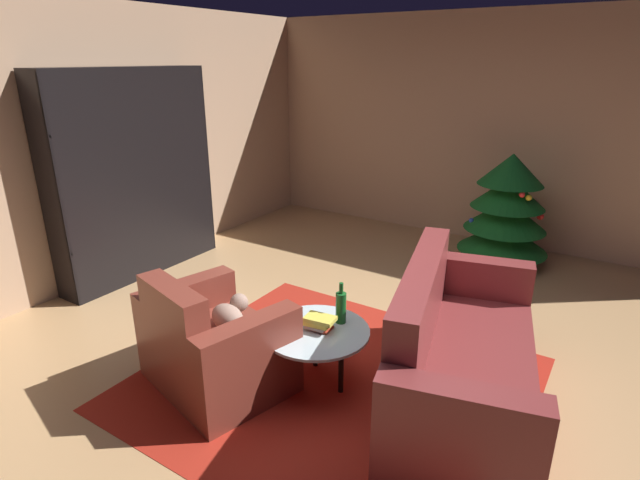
% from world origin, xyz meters
% --- Properties ---
extents(ground_plane, '(8.08, 8.08, 0.00)m').
position_xyz_m(ground_plane, '(0.00, 0.00, 0.00)').
color(ground_plane, tan).
extents(wall_back, '(5.94, 0.06, 2.69)m').
position_xyz_m(wall_back, '(0.00, 3.40, 1.34)').
color(wall_back, tan).
rests_on(wall_back, ground).
extents(wall_left, '(0.06, 6.86, 2.69)m').
position_xyz_m(wall_left, '(-2.94, 0.00, 1.34)').
color(wall_left, tan).
rests_on(wall_left, ground).
extents(area_rug, '(2.55, 2.33, 0.01)m').
position_xyz_m(area_rug, '(0.02, -0.20, 0.00)').
color(area_rug, '#A32417').
rests_on(area_rug, ground).
extents(bookshelf_unit, '(0.33, 1.79, 2.08)m').
position_xyz_m(bookshelf_unit, '(-2.71, 0.54, 1.01)').
color(bookshelf_unit, black).
rests_on(bookshelf_unit, ground).
extents(armchair_red, '(1.11, 0.96, 0.84)m').
position_xyz_m(armchair_red, '(-0.67, -0.64, 0.30)').
color(armchair_red, maroon).
rests_on(armchair_red, ground).
extents(couch_red, '(1.23, 2.00, 0.96)m').
position_xyz_m(couch_red, '(0.80, 0.06, 0.32)').
color(couch_red, maroon).
rests_on(couch_red, ground).
extents(coffee_table, '(0.74, 0.74, 0.42)m').
position_xyz_m(coffee_table, '(-0.09, -0.25, 0.38)').
color(coffee_table, black).
rests_on(coffee_table, ground).
extents(book_stack_on_table, '(0.23, 0.16, 0.09)m').
position_xyz_m(book_stack_on_table, '(-0.08, -0.22, 0.47)').
color(book_stack_on_table, '#BF3C27').
rests_on(book_stack_on_table, coffee_table).
extents(bottle_on_table, '(0.07, 0.07, 0.30)m').
position_xyz_m(bottle_on_table, '(0.00, -0.06, 0.54)').
color(bottle_on_table, '#175622').
rests_on(bottle_on_table, coffee_table).
extents(decorated_tree, '(0.96, 0.96, 1.23)m').
position_xyz_m(decorated_tree, '(0.45, 2.72, 0.62)').
color(decorated_tree, brown).
rests_on(decorated_tree, ground).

